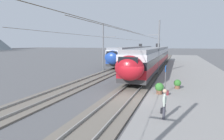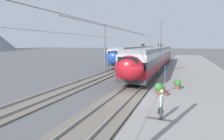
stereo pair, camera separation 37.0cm
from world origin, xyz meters
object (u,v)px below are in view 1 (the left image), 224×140
at_px(train_near_platform, 154,57).
at_px(catenary_mast_mid, 158,47).
at_px(catenary_mast_far_side, 104,46).
at_px(potted_plant_by_shelter, 159,88).
at_px(train_far_track, 136,53).
at_px(handbag_beside_passenger, 162,111).
at_px(handbag_near_sign, 168,93).
at_px(potted_plant_platform_edge, 177,83).
at_px(passenger_walking, 164,102).
at_px(platform_sign, 166,73).

height_order(train_near_platform, catenary_mast_mid, catenary_mast_mid).
height_order(catenary_mast_far_side, potted_plant_by_shelter, catenary_mast_far_side).
distance_m(train_near_platform, train_far_track, 12.82).
bearing_deg(catenary_mast_far_side, handbag_beside_passenger, -146.85).
relative_size(train_near_platform, handbag_near_sign, 77.20).
relative_size(handbag_near_sign, potted_plant_platform_edge, 0.53).
xyz_separation_m(train_near_platform, handbag_beside_passenger, (-20.91, -3.26, -1.81)).
bearing_deg(catenary_mast_far_side, handbag_near_sign, -139.05).
bearing_deg(handbag_beside_passenger, train_far_track, 15.83).
xyz_separation_m(passenger_walking, handbag_beside_passenger, (0.88, 0.17, -0.81)).
bearing_deg(catenary_mast_mid, passenger_walking, -172.19).
xyz_separation_m(catenary_mast_far_side, handbag_near_sign, (-12.83, -11.13, -3.58)).
relative_size(train_far_track, handbag_beside_passenger, 87.13).
distance_m(train_far_track, potted_plant_by_shelter, 29.46).
distance_m(train_near_platform, handbag_near_sign, 17.24).
height_order(passenger_walking, handbag_near_sign, passenger_walking).
relative_size(train_far_track, potted_plant_by_shelter, 36.23).
bearing_deg(catenary_mast_far_side, platform_sign, -138.21).
bearing_deg(potted_plant_by_shelter, catenary_mast_mid, 7.47).
xyz_separation_m(handbag_near_sign, potted_plant_platform_edge, (2.48, -0.72, 0.32)).
height_order(train_far_track, passenger_walking, train_far_track).
bearing_deg(train_near_platform, handbag_beside_passenger, -171.13).
bearing_deg(potted_plant_platform_edge, potted_plant_by_shelter, 150.40).
bearing_deg(handbag_near_sign, train_far_track, 18.14).
distance_m(train_near_platform, potted_plant_by_shelter, 17.04).
relative_size(passenger_walking, handbag_beside_passenger, 4.32).
bearing_deg(handbag_beside_passenger, potted_plant_by_shelter, 8.04).
xyz_separation_m(potted_plant_platform_edge, potted_plant_by_shelter, (-2.43, 1.38, 0.06)).
height_order(catenary_mast_far_side, passenger_walking, catenary_mast_far_side).
bearing_deg(handbag_near_sign, catenary_mast_far_side, 40.95).
bearing_deg(potted_plant_platform_edge, handbag_beside_passenger, 173.11).
bearing_deg(potted_plant_by_shelter, train_near_platform, 9.08).
height_order(handbag_near_sign, potted_plant_by_shelter, potted_plant_by_shelter).
bearing_deg(potted_plant_by_shelter, handbag_beside_passenger, -171.96).
relative_size(train_far_track, handbag_near_sign, 76.55).
height_order(train_near_platform, train_far_track, same).
bearing_deg(handbag_beside_passenger, catenary_mast_far_side, 33.15).
height_order(train_near_platform, potted_plant_platform_edge, train_near_platform).
distance_m(catenary_mast_mid, potted_plant_platform_edge, 9.33).
bearing_deg(handbag_near_sign, potted_plant_platform_edge, -16.12).
bearing_deg(potted_plant_platform_edge, passenger_walking, 175.19).
xyz_separation_m(passenger_walking, potted_plant_by_shelter, (5.03, 0.75, -0.41)).
height_order(handbag_beside_passenger, handbag_near_sign, handbag_near_sign).
height_order(handbag_beside_passenger, potted_plant_by_shelter, potted_plant_by_shelter).
bearing_deg(platform_sign, passenger_walking, -176.41).
distance_m(train_near_platform, platform_sign, 16.44).
xyz_separation_m(platform_sign, potted_plant_by_shelter, (-0.62, 0.40, -1.16)).
relative_size(train_near_platform, platform_sign, 14.84).
xyz_separation_m(handbag_beside_passenger, potted_plant_by_shelter, (4.14, 0.59, 0.40)).
xyz_separation_m(catenary_mast_mid, passenger_walking, (-15.77, -2.16, -2.74)).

